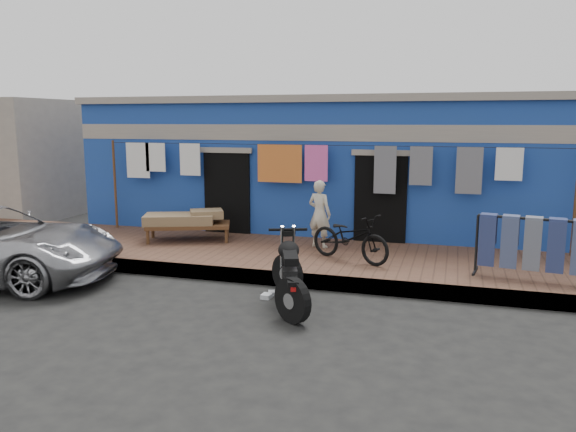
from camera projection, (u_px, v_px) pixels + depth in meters
The scene contains 13 objects.
ground at pixel (249, 315), 8.21m from camera, with size 80.00×80.00×0.00m, color black.
sidewalk at pixel (303, 259), 11.02m from camera, with size 28.00×3.00×0.25m, color brown.
curb at pixel (280, 279), 9.65m from camera, with size 28.00×0.10×0.25m, color gray.
building at pixel (343, 164), 14.52m from camera, with size 12.20×5.20×3.36m.
clothesline at pixel (306, 168), 11.99m from camera, with size 10.06×0.06×2.10m.
seated_person at pixel (320, 214), 11.40m from camera, with size 0.50×0.33×1.38m, color beige.
bicycle at pixel (350, 232), 10.31m from camera, with size 0.59×1.67×1.08m, color black.
motorcycle at pixel (290, 271), 8.50m from camera, with size 1.17×1.85×1.13m, color black, non-canonical shape.
charpoy at pixel (189, 226), 12.10m from camera, with size 2.05×1.49×0.62m, color brown, non-canonical shape.
jeans_rack at pixel (544, 248), 9.09m from camera, with size 2.24×0.76×1.06m, color black, non-canonical shape.
litter_a at pixel (273, 293), 9.14m from camera, with size 0.17×0.13×0.08m, color silver.
litter_b at pixel (290, 292), 9.19m from camera, with size 0.18×0.13×0.09m, color silver.
litter_c at pixel (267, 296), 8.99m from camera, with size 0.18×0.15×0.07m, color silver.
Camera 1 is at (2.80, -7.34, 2.82)m, focal length 35.00 mm.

